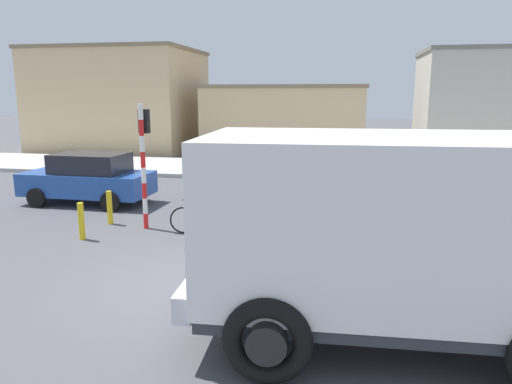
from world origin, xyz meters
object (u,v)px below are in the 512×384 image
at_px(cyclist, 203,200).
at_px(bollard_far, 110,208).
at_px(traffic_light_pole, 144,149).
at_px(car_red_near, 88,178).
at_px(bollard_near, 81,221).
at_px(pedestrian_near_kerb, 381,178).
at_px(truck_foreground, 394,227).

distance_m(cyclist, bollard_far, 2.79).
relative_size(traffic_light_pole, car_red_near, 0.79).
bearing_deg(bollard_near, pedestrian_near_kerb, 35.58).
height_order(traffic_light_pole, bollard_far, traffic_light_pole).
xyz_separation_m(truck_foreground, cyclist, (-4.10, 4.54, -0.80)).
height_order(truck_foreground, bollard_near, truck_foreground).
distance_m(bollard_near, bollard_far, 1.40).
xyz_separation_m(bollard_near, bollard_far, (0.00, 1.40, 0.00)).
height_order(pedestrian_near_kerb, bollard_far, pedestrian_near_kerb).
bearing_deg(cyclist, car_red_near, 150.76).
bearing_deg(car_red_near, traffic_light_pole, -37.93).
xyz_separation_m(car_red_near, bollard_far, (1.82, -2.14, -0.37)).
relative_size(cyclist, bollard_far, 1.91).
bearing_deg(traffic_light_pole, pedestrian_near_kerb, 32.60).
relative_size(bollard_near, bollard_far, 1.00).
height_order(bollard_near, bollard_far, same).
distance_m(cyclist, bollard_near, 2.94).
xyz_separation_m(cyclist, car_red_near, (-4.55, 2.55, -0.05)).
bearing_deg(truck_foreground, bollard_far, 144.14).
distance_m(truck_foreground, car_red_near, 11.21).
relative_size(truck_foreground, car_red_near, 1.37).
distance_m(truck_foreground, bollard_far, 8.52).
height_order(traffic_light_pole, car_red_near, traffic_light_pole).
height_order(car_red_near, bollard_far, car_red_near).
xyz_separation_m(cyclist, traffic_light_pole, (-1.62, 0.26, 1.20)).
relative_size(truck_foreground, traffic_light_pole, 1.73).
bearing_deg(bollard_far, car_red_near, 130.28).
bearing_deg(bollard_near, bollard_far, 90.00).
distance_m(pedestrian_near_kerb, bollard_near, 8.91).
height_order(traffic_light_pole, bollard_near, traffic_light_pole).
bearing_deg(pedestrian_near_kerb, bollard_near, -144.42).
height_order(pedestrian_near_kerb, bollard_near, pedestrian_near_kerb).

